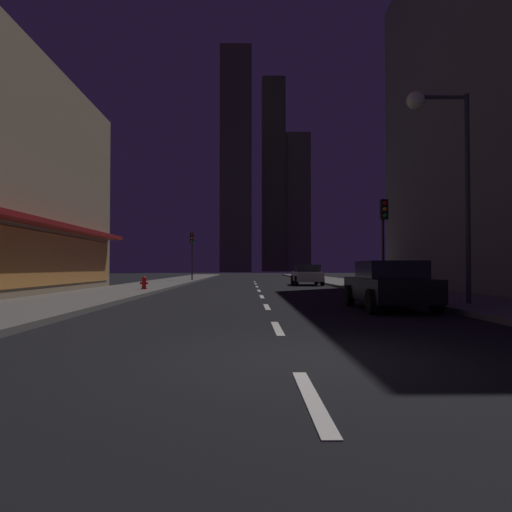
{
  "coord_description": "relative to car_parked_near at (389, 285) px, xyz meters",
  "views": [
    {
      "loc": [
        -0.61,
        -6.53,
        1.26
      ],
      "look_at": [
        0.0,
        27.52,
        2.08
      ],
      "focal_mm": 33.17,
      "sensor_mm": 36.0,
      "label": 1
    }
  ],
  "objects": [
    {
      "name": "sidewalk_right",
      "position": [
        3.4,
        24.53,
        -0.67
      ],
      "size": [
        4.0,
        76.0,
        0.15
      ],
      "primitive_type": "cube",
      "color": "#605E59",
      "rests_on": "ground"
    },
    {
      "name": "sidewalk_left",
      "position": [
        -10.6,
        24.53,
        -0.67
      ],
      "size": [
        4.0,
        76.0,
        0.15
      ],
      "primitive_type": "cube",
      "color": "#605E59",
      "rests_on": "ground"
    },
    {
      "name": "fire_hydrant_far_left",
      "position": [
        -9.5,
        10.24,
        -0.29
      ],
      "size": [
        0.42,
        0.3,
        0.65
      ],
      "color": "red",
      "rests_on": "sidewalk_left"
    },
    {
      "name": "car_parked_far",
      "position": [
        0.0,
        19.42,
        0.0
      ],
      "size": [
        1.98,
        4.24,
        1.45
      ],
      "color": "silver",
      "rests_on": "ground"
    },
    {
      "name": "skyscraper_distant_mid",
      "position": [
        3.8,
        131.04,
        29.0
      ],
      "size": [
        7.1,
        6.44,
        59.48
      ],
      "primitive_type": "cube",
      "color": "#444133",
      "rests_on": "ground"
    },
    {
      "name": "skyscraper_distant_short",
      "position": [
        11.28,
        132.66,
        20.58
      ],
      "size": [
        7.65,
        7.73,
        42.64
      ],
      "primitive_type": "cube",
      "color": "#514D3D",
      "rests_on": "ground"
    },
    {
      "name": "skyscraper_distant_tall",
      "position": [
        -7.43,
        116.41,
        30.42
      ],
      "size": [
        8.66,
        6.49,
        62.33
      ],
      "primitive_type": "cube",
      "color": "brown",
      "rests_on": "ground"
    },
    {
      "name": "street_lamp_right",
      "position": [
        1.78,
        0.45,
        4.33
      ],
      "size": [
        1.96,
        0.56,
        6.58
      ],
      "color": "#38383D",
      "rests_on": "sidewalk_right"
    },
    {
      "name": "traffic_light_near_right",
      "position": [
        1.9,
        7.03,
        2.45
      ],
      "size": [
        0.32,
        0.48,
        4.2
      ],
      "color": "#2D2D2D",
      "rests_on": "sidewalk_right"
    },
    {
      "name": "ground_plane",
      "position": [
        -3.6,
        24.53,
        -0.79
      ],
      "size": [
        78.0,
        136.0,
        0.1
      ],
      "primitive_type": "cube",
      "color": "black"
    },
    {
      "name": "car_parked_near",
      "position": [
        0.0,
        0.0,
        0.0
      ],
      "size": [
        1.98,
        4.24,
        1.45
      ],
      "color": "black",
      "rests_on": "ground"
    },
    {
      "name": "lane_marking_center",
      "position": [
        -3.6,
        8.73,
        -0.73
      ],
      "size": [
        0.16,
        38.6,
        0.01
      ],
      "color": "silver",
      "rests_on": "ground"
    },
    {
      "name": "traffic_light_far_left",
      "position": [
        -9.1,
        27.61,
        2.45
      ],
      "size": [
        0.32,
        0.48,
        4.2
      ],
      "color": "#2D2D2D",
      "rests_on": "sidewalk_left"
    }
  ]
}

